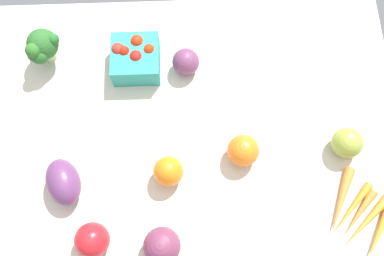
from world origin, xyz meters
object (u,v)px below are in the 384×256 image
(bell_pepper_orange, at_px, (168,171))
(eggplant, at_px, (63,182))
(berry_basket, at_px, (135,58))
(heirloom_tomato_orange, at_px, (243,151))
(bell_pepper_red, at_px, (92,240))
(red_onion_center, at_px, (186,62))
(heirloom_tomato_green, at_px, (347,143))
(broccoli_head, at_px, (42,47))
(carrot_bunch, at_px, (363,215))
(red_onion_near_basket, at_px, (162,246))

(bell_pepper_orange, height_order, eggplant, bell_pepper_orange)
(eggplant, bearing_deg, berry_basket, 132.77)
(heirloom_tomato_orange, distance_m, bell_pepper_orange, 0.18)
(bell_pepper_red, distance_m, red_onion_center, 0.48)
(heirloom_tomato_orange, xyz_separation_m, heirloom_tomato_green, (0.25, 0.01, -0.00))
(broccoli_head, height_order, heirloom_tomato_orange, broccoli_head)
(eggplant, bearing_deg, red_onion_center, 116.19)
(broccoli_head, xyz_separation_m, carrot_bunch, (0.75, -0.43, -0.06))
(bell_pepper_red, bearing_deg, broccoli_head, 106.23)
(bell_pepper_orange, bearing_deg, red_onion_center, 80.19)
(berry_basket, height_order, red_onion_center, berry_basket)
(bell_pepper_orange, bearing_deg, red_onion_near_basket, -95.86)
(bell_pepper_orange, bearing_deg, heirloom_tomato_orange, 14.03)
(bell_pepper_orange, height_order, heirloom_tomato_green, bell_pepper_orange)
(carrot_bunch, relative_size, red_onion_center, 3.22)
(carrot_bunch, height_order, eggplant, eggplant)
(red_onion_near_basket, bearing_deg, red_onion_center, 81.64)
(broccoli_head, relative_size, red_onion_center, 1.61)
(carrot_bunch, distance_m, red_onion_center, 0.56)
(carrot_bunch, bearing_deg, bell_pepper_orange, 165.84)
(bell_pepper_red, height_order, carrot_bunch, bell_pepper_red)
(red_onion_center, relative_size, heirloom_tomato_green, 0.93)
(bell_pepper_orange, relative_size, berry_basket, 0.67)
(red_onion_center, distance_m, eggplant, 0.42)
(heirloom_tomato_green, bearing_deg, carrot_bunch, -83.10)
(heirloom_tomato_orange, bearing_deg, eggplant, -171.82)
(bell_pepper_orange, xyz_separation_m, heirloom_tomato_green, (0.42, 0.05, -0.00))
(bell_pepper_orange, xyz_separation_m, eggplant, (-0.24, -0.02, -0.00))
(broccoli_head, relative_size, red_onion_near_basket, 1.34)
(bell_pepper_red, xyz_separation_m, red_onion_near_basket, (0.15, -0.02, 0.00))
(carrot_bunch, xyz_separation_m, berry_basket, (-0.52, 0.41, 0.03))
(heirloom_tomato_orange, height_order, bell_pepper_orange, bell_pepper_orange)
(heirloom_tomato_orange, relative_size, heirloom_tomato_green, 1.03)
(broccoli_head, bearing_deg, berry_basket, -5.69)
(bell_pepper_red, height_order, heirloom_tomato_green, bell_pepper_red)
(berry_basket, bearing_deg, bell_pepper_red, -101.64)
(bell_pepper_red, height_order, heirloom_tomato_orange, bell_pepper_red)
(broccoli_head, distance_m, bell_pepper_orange, 0.44)
(carrot_bunch, distance_m, berry_basket, 0.66)
(heirloom_tomato_green, bearing_deg, berry_basket, 154.31)
(bell_pepper_red, relative_size, berry_basket, 0.68)
(heirloom_tomato_orange, xyz_separation_m, red_onion_center, (-0.13, 0.24, -0.00))
(bell_pepper_red, bearing_deg, carrot_bunch, 3.39)
(bell_pepper_orange, distance_m, red_onion_near_basket, 0.17)
(eggplant, bearing_deg, heirloom_tomato_orange, 78.54)
(bell_pepper_orange, height_order, red_onion_center, bell_pepper_orange)
(bell_pepper_red, height_order, eggplant, bell_pepper_red)
(broccoli_head, xyz_separation_m, eggplant, (0.06, -0.34, -0.03))
(berry_basket, height_order, red_onion_near_basket, red_onion_near_basket)
(bell_pepper_red, bearing_deg, red_onion_near_basket, -6.60)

